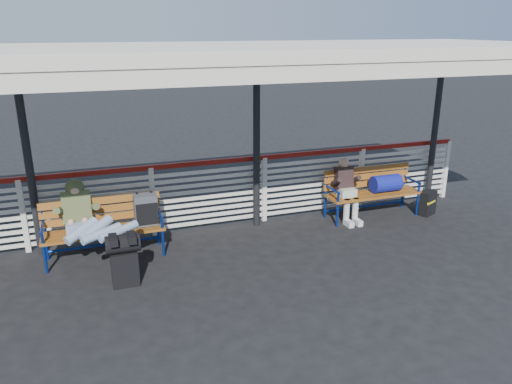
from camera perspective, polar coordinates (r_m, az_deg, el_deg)
name	(u,v)px	position (r m, az deg, el deg)	size (l,w,h in m)	color
ground	(177,286)	(7.09, -9.07, -10.58)	(60.00, 60.00, 0.00)	black
fence	(153,199)	(8.55, -11.72, -0.73)	(12.08, 0.08, 1.24)	silver
canopy	(153,55)	(7.08, -11.73, 15.07)	(12.60, 3.60, 3.16)	silver
luggage_stack	(124,258)	(7.08, -14.86, -7.31)	(0.45, 0.26, 0.75)	black
bench_left	(118,218)	(7.95, -15.46, -2.90)	(1.80, 0.56, 0.96)	#92511C
bench_right	(378,186)	(9.57, 13.73, 0.72)	(1.80, 0.56, 0.92)	#92511C
traveler_man	(93,225)	(7.60, -18.11, -3.62)	(0.94, 1.64, 0.77)	#92AEC4
companion_person	(346,189)	(9.22, 10.30, 0.35)	(0.32, 0.66, 1.15)	beige
suitcase_side	(428,203)	(9.98, 19.05, -1.21)	(0.38, 0.32, 0.46)	black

